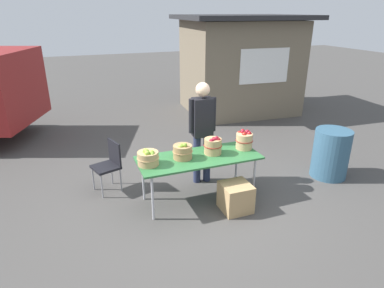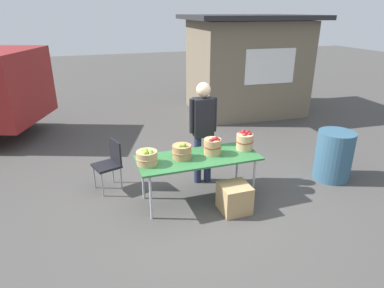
% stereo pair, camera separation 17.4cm
% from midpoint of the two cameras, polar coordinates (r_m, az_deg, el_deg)
% --- Properties ---
extents(ground_plane, '(40.00, 40.00, 0.00)m').
position_cam_midpoint_polar(ground_plane, '(5.48, 0.20, -9.38)').
color(ground_plane, '#474442').
extents(market_table, '(1.90, 0.76, 0.75)m').
position_cam_midpoint_polar(market_table, '(5.15, 0.21, -2.67)').
color(market_table, '#2D6B38').
rests_on(market_table, ground).
extents(apple_basket_green_0, '(0.33, 0.33, 0.26)m').
position_cam_midpoint_polar(apple_basket_green_0, '(4.88, -8.58, -2.34)').
color(apple_basket_green_0, tan).
rests_on(apple_basket_green_0, market_table).
extents(apple_basket_green_1, '(0.31, 0.31, 0.27)m').
position_cam_midpoint_polar(apple_basket_green_1, '(5.04, -2.62, -1.27)').
color(apple_basket_green_1, '#A87F51').
rests_on(apple_basket_green_1, market_table).
extents(apple_basket_red_0, '(0.29, 0.29, 0.30)m').
position_cam_midpoint_polar(apple_basket_red_0, '(5.20, 2.67, -0.29)').
color(apple_basket_red_0, tan).
rests_on(apple_basket_red_0, market_table).
extents(apple_basket_red_1, '(0.29, 0.29, 0.32)m').
position_cam_midpoint_polar(apple_basket_red_1, '(5.44, 8.07, 0.67)').
color(apple_basket_red_1, tan).
rests_on(apple_basket_red_1, market_table).
extents(vendor_adult, '(0.47, 0.26, 1.78)m').
position_cam_midpoint_polar(vendor_adult, '(5.59, 0.89, 3.17)').
color(vendor_adult, '#262D4C').
rests_on(vendor_adult, ground).
extents(food_kiosk, '(3.66, 3.10, 2.74)m').
position_cam_midpoint_polar(food_kiosk, '(10.11, 7.69, 13.45)').
color(food_kiosk, '#726651').
rests_on(food_kiosk, ground).
extents(folding_chair, '(0.51, 0.51, 0.86)m').
position_cam_midpoint_polar(folding_chair, '(5.71, -14.88, -3.06)').
color(folding_chair, black).
rests_on(folding_chair, ground).
extents(trash_barrel, '(0.64, 0.64, 0.89)m').
position_cam_midpoint_polar(trash_barrel, '(6.48, 22.03, -1.53)').
color(trash_barrel, '#335972').
rests_on(trash_barrel, ground).
extents(produce_crate, '(0.43, 0.43, 0.43)m').
position_cam_midpoint_polar(produce_crate, '(5.14, 6.53, -9.06)').
color(produce_crate, tan).
rests_on(produce_crate, ground).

